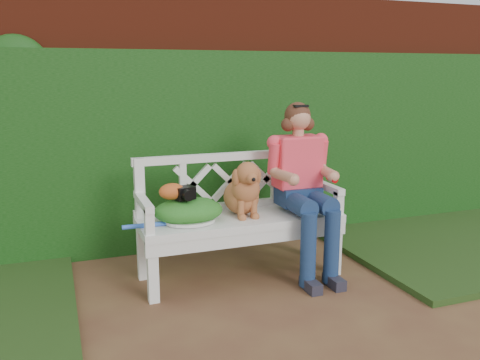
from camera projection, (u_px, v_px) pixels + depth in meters
name	position (u px, v px, depth m)	size (l,w,h in m)	color
ground	(273.00, 330.00, 3.06)	(60.00, 60.00, 0.00)	#552F21
brick_wall	(189.00, 120.00, 4.57)	(10.00, 0.30, 2.20)	maroon
ivy_hedge	(197.00, 151.00, 4.42)	(10.00, 0.18, 1.70)	#22501A
grass_right	(471.00, 237.00, 4.69)	(2.60, 2.00, 0.05)	black
garden_bench	(240.00, 246.00, 3.82)	(1.58, 0.60, 0.48)	white
seated_woman	(299.00, 193.00, 3.88)	(0.52, 0.69, 1.23)	#D44257
dog	(243.00, 187.00, 3.75)	(0.28, 0.38, 0.42)	#B8704E
tennis_racket	(186.00, 221.00, 3.57)	(0.68, 0.29, 0.03)	white
green_bag	(188.00, 210.00, 3.60)	(0.50, 0.38, 0.17)	#2C832D
camera_item	(184.00, 193.00, 3.56)	(0.13, 0.10, 0.09)	black
baseball_glove	(172.00, 191.00, 3.54)	(0.18, 0.14, 0.12)	#BC4F1D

